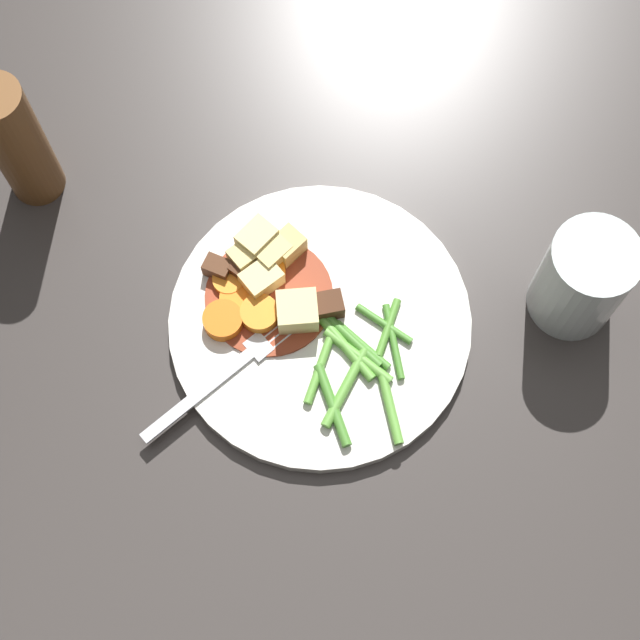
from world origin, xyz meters
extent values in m
plane|color=#383330|center=(0.00, 0.00, 0.00)|extent=(3.00, 3.00, 0.00)
cylinder|color=white|center=(0.00, 0.00, 0.01)|extent=(0.26, 0.26, 0.01)
cylinder|color=#93381E|center=(0.05, 0.01, 0.01)|extent=(0.11, 0.11, 0.00)
cylinder|color=orange|center=(0.04, 0.03, 0.02)|extent=(0.04, 0.04, 0.01)
cylinder|color=orange|center=(0.07, 0.05, 0.02)|extent=(0.05, 0.05, 0.01)
cylinder|color=orange|center=(0.07, 0.02, 0.02)|extent=(0.04, 0.04, 0.01)
cylinder|color=orange|center=(0.06, -0.01, 0.02)|extent=(0.03, 0.03, 0.01)
cylinder|color=orange|center=(0.09, 0.01, 0.02)|extent=(0.04, 0.04, 0.01)
cube|color=#EAD68C|center=(0.02, 0.01, 0.03)|extent=(0.05, 0.05, 0.03)
cube|color=#E5CC7A|center=(0.08, -0.01, 0.02)|extent=(0.03, 0.03, 0.02)
cube|color=#EAD68C|center=(0.08, -0.03, 0.03)|extent=(0.03, 0.03, 0.03)
cube|color=#E5CC7A|center=(0.07, -0.02, 0.03)|extent=(0.03, 0.03, 0.02)
cube|color=#DBBC6B|center=(0.06, -0.04, 0.03)|extent=(0.03, 0.03, 0.02)
cube|color=#EAD68C|center=(0.06, 0.00, 0.02)|extent=(0.03, 0.04, 0.02)
cube|color=#4C2B19|center=(0.08, 0.00, 0.02)|extent=(0.03, 0.02, 0.02)
cube|color=#4C2B19|center=(0.00, -0.01, 0.02)|extent=(0.03, 0.03, 0.02)
cube|color=#56331E|center=(0.10, 0.01, 0.02)|extent=(0.03, 0.02, 0.02)
cylinder|color=#66AD42|center=(-0.02, 0.04, 0.02)|extent=(0.02, 0.06, 0.01)
cylinder|color=#4C8E33|center=(-0.03, 0.00, 0.02)|extent=(0.08, 0.02, 0.01)
cylinder|color=#66AD42|center=(-0.09, 0.04, 0.02)|extent=(0.05, 0.05, 0.01)
cylinder|color=#4C8E33|center=(-0.05, 0.06, 0.02)|extent=(0.06, 0.05, 0.01)
cylinder|color=#66AD42|center=(-0.05, 0.01, 0.02)|extent=(0.07, 0.02, 0.01)
cylinder|color=#4C8E33|center=(-0.05, -0.03, 0.02)|extent=(0.06, 0.01, 0.01)
cylinder|color=#4C8E33|center=(-0.06, -0.02, 0.02)|extent=(0.05, 0.05, 0.01)
cylinder|color=#4C8E33|center=(-0.04, 0.00, 0.02)|extent=(0.06, 0.02, 0.01)
cylinder|color=#66AD42|center=(-0.03, 0.01, 0.02)|extent=(0.07, 0.03, 0.01)
cylinder|color=#599E38|center=(-0.05, -0.03, 0.02)|extent=(0.02, 0.05, 0.01)
cylinder|color=#66AD42|center=(-0.05, 0.04, 0.02)|extent=(0.02, 0.07, 0.01)
cube|color=silver|center=(0.05, 0.11, 0.02)|extent=(0.04, 0.11, 0.00)
cube|color=silver|center=(0.03, 0.05, 0.02)|extent=(0.03, 0.02, 0.00)
cylinder|color=silver|center=(0.01, 0.02, 0.01)|extent=(0.01, 0.04, 0.00)
cylinder|color=silver|center=(0.02, 0.02, 0.01)|extent=(0.01, 0.04, 0.00)
cylinder|color=silver|center=(0.02, 0.02, 0.01)|extent=(0.01, 0.04, 0.00)
cylinder|color=silver|center=(0.03, 0.02, 0.01)|extent=(0.01, 0.04, 0.00)
cylinder|color=silver|center=(-0.17, -0.14, 0.05)|extent=(0.07, 0.07, 0.10)
cylinder|color=brown|center=(0.30, 0.03, 0.07)|extent=(0.05, 0.05, 0.14)
camera|label=1|loc=(-0.16, 0.25, 0.80)|focal=54.53mm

